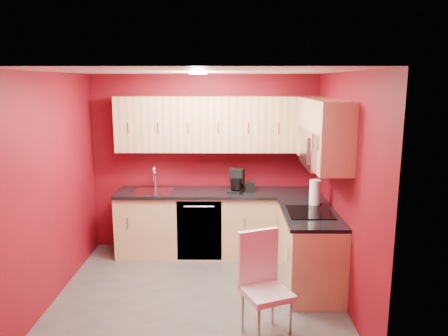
{
  "coord_description": "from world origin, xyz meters",
  "views": [
    {
      "loc": [
        0.34,
        -4.64,
        2.39
      ],
      "look_at": [
        0.29,
        0.55,
        1.36
      ],
      "focal_mm": 35.0,
      "sensor_mm": 36.0,
      "label": 1
    }
  ],
  "objects_px": {
    "sink": "(153,189)",
    "coffee_maker": "(236,181)",
    "dining_chair": "(267,287)",
    "napkin_holder": "(250,186)",
    "microwave": "(323,148)",
    "paper_towel": "(315,193)"
  },
  "relations": [
    {
      "from": "sink",
      "to": "coffee_maker",
      "type": "bearing_deg",
      "value": -3.15
    },
    {
      "from": "microwave",
      "to": "dining_chair",
      "type": "bearing_deg",
      "value": -123.37
    },
    {
      "from": "coffee_maker",
      "to": "dining_chair",
      "type": "xyz_separation_m",
      "value": [
        0.26,
        -1.99,
        -0.56
      ]
    },
    {
      "from": "napkin_holder",
      "to": "dining_chair",
      "type": "height_order",
      "value": "napkin_holder"
    },
    {
      "from": "sink",
      "to": "dining_chair",
      "type": "xyz_separation_m",
      "value": [
        1.4,
        -2.06,
        -0.44
      ]
    },
    {
      "from": "sink",
      "to": "coffee_maker",
      "type": "xyz_separation_m",
      "value": [
        1.14,
        -0.06,
        0.12
      ]
    },
    {
      "from": "coffee_maker",
      "to": "microwave",
      "type": "bearing_deg",
      "value": -24.92
    },
    {
      "from": "dining_chair",
      "to": "napkin_holder",
      "type": "bearing_deg",
      "value": 68.92
    },
    {
      "from": "dining_chair",
      "to": "sink",
      "type": "bearing_deg",
      "value": 101.53
    },
    {
      "from": "coffee_maker",
      "to": "paper_towel",
      "type": "distance_m",
      "value": 1.14
    },
    {
      "from": "dining_chair",
      "to": "coffee_maker",
      "type": "bearing_deg",
      "value": 74.85
    },
    {
      "from": "microwave",
      "to": "paper_towel",
      "type": "distance_m",
      "value": 0.67
    },
    {
      "from": "microwave",
      "to": "napkin_holder",
      "type": "height_order",
      "value": "microwave"
    },
    {
      "from": "coffee_maker",
      "to": "napkin_holder",
      "type": "bearing_deg",
      "value": 37.18
    },
    {
      "from": "microwave",
      "to": "sink",
      "type": "distance_m",
      "value": 2.43
    },
    {
      "from": "coffee_maker",
      "to": "napkin_holder",
      "type": "distance_m",
      "value": 0.23
    },
    {
      "from": "sink",
      "to": "paper_towel",
      "type": "xyz_separation_m",
      "value": [
        2.09,
        -0.69,
        0.12
      ]
    },
    {
      "from": "dining_chair",
      "to": "paper_towel",
      "type": "bearing_deg",
      "value": 40.44
    },
    {
      "from": "sink",
      "to": "coffee_maker",
      "type": "distance_m",
      "value": 1.14
    },
    {
      "from": "microwave",
      "to": "paper_towel",
      "type": "height_order",
      "value": "microwave"
    },
    {
      "from": "microwave",
      "to": "dining_chair",
      "type": "height_order",
      "value": "microwave"
    },
    {
      "from": "sink",
      "to": "napkin_holder",
      "type": "distance_m",
      "value": 1.34
    }
  ]
}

